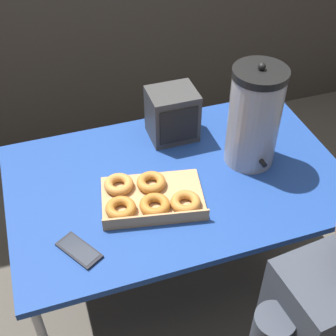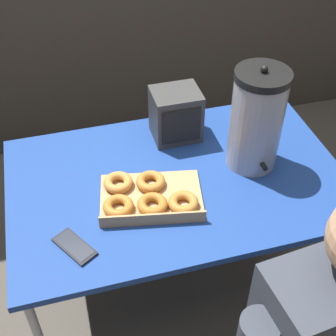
{
  "view_description": "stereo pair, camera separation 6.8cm",
  "coord_description": "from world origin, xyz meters",
  "px_view_note": "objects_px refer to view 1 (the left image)",
  "views": [
    {
      "loc": [
        -0.45,
        -1.24,
        1.97
      ],
      "look_at": [
        -0.04,
        0.0,
        0.79
      ],
      "focal_mm": 50.0,
      "sensor_mm": 36.0,
      "label": 1
    },
    {
      "loc": [
        -0.39,
        -1.26,
        1.97
      ],
      "look_at": [
        -0.04,
        0.0,
        0.79
      ],
      "focal_mm": 50.0,
      "sensor_mm": 36.0,
      "label": 2
    }
  ],
  "objects_px": {
    "donut_box": "(149,198)",
    "coffee_urn": "(254,117)",
    "cell_phone": "(79,250)",
    "space_heater": "(172,114)"
  },
  "relations": [
    {
      "from": "cell_phone",
      "to": "space_heater",
      "type": "xyz_separation_m",
      "value": [
        0.49,
        0.49,
        0.1
      ]
    },
    {
      "from": "donut_box",
      "to": "cell_phone",
      "type": "height_order",
      "value": "donut_box"
    },
    {
      "from": "coffee_urn",
      "to": "cell_phone",
      "type": "height_order",
      "value": "coffee_urn"
    },
    {
      "from": "cell_phone",
      "to": "space_heater",
      "type": "height_order",
      "value": "space_heater"
    },
    {
      "from": "cell_phone",
      "to": "space_heater",
      "type": "relative_size",
      "value": 0.8
    },
    {
      "from": "donut_box",
      "to": "cell_phone",
      "type": "distance_m",
      "value": 0.32
    },
    {
      "from": "coffee_urn",
      "to": "space_heater",
      "type": "bearing_deg",
      "value": 134.97
    },
    {
      "from": "coffee_urn",
      "to": "space_heater",
      "type": "xyz_separation_m",
      "value": [
        -0.24,
        0.24,
        -0.1
      ]
    },
    {
      "from": "donut_box",
      "to": "cell_phone",
      "type": "xyz_separation_m",
      "value": [
        -0.29,
        -0.14,
        -0.02
      ]
    },
    {
      "from": "donut_box",
      "to": "coffee_urn",
      "type": "distance_m",
      "value": 0.5
    }
  ]
}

